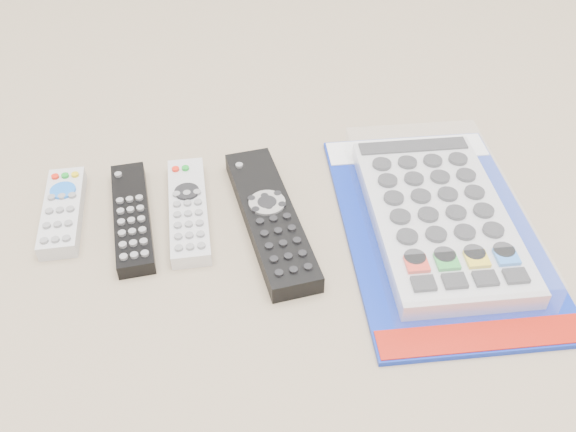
{
  "coord_description": "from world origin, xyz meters",
  "views": [
    {
      "loc": [
        -0.06,
        -0.54,
        0.5
      ],
      "look_at": [
        0.02,
        -0.01,
        0.01
      ],
      "focal_mm": 40.0,
      "sensor_mm": 36.0,
      "label": 1
    }
  ],
  "objects": [
    {
      "name": "remote_small_grey",
      "position": [
        -0.24,
        0.04,
        0.01
      ],
      "size": [
        0.04,
        0.14,
        0.02
      ],
      "rotation": [
        0.0,
        0.0,
        0.02
      ],
      "color": "#B4B4B6",
      "rests_on": "ground"
    },
    {
      "name": "remote_slim_black",
      "position": [
        -0.16,
        0.02,
        0.01
      ],
      "size": [
        0.06,
        0.18,
        0.02
      ],
      "rotation": [
        0.0,
        0.0,
        0.09
      ],
      "color": "black",
      "rests_on": "ground"
    },
    {
      "name": "remote_silver_dvd",
      "position": [
        -0.09,
        0.02,
        0.01
      ],
      "size": [
        0.05,
        0.17,
        0.02
      ],
      "rotation": [
        0.0,
        0.0,
        0.01
      ],
      "color": "silver",
      "rests_on": "ground"
    },
    {
      "name": "remote_large_black",
      "position": [
        -0.0,
        -0.01,
        0.01
      ],
      "size": [
        0.09,
        0.24,
        0.03
      ],
      "rotation": [
        0.0,
        0.0,
        0.14
      ],
      "color": "black",
      "rests_on": "ground"
    },
    {
      "name": "jumbo_remote_packaged",
      "position": [
        0.19,
        -0.04,
        0.02
      ],
      "size": [
        0.22,
        0.35,
        0.05
      ],
      "rotation": [
        0.0,
        0.0,
        -0.03
      ],
      "color": "#0E269D",
      "rests_on": "ground"
    }
  ]
}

